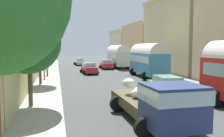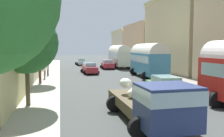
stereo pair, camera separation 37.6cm
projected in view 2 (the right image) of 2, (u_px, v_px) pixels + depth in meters
The scene contains 20 objects.
ground_plane at pixel (105, 75), 31.72m from camera, with size 154.00×154.00×0.00m, color #404442.
sidewalk_left at pixel (50, 76), 30.15m from camera, with size 2.50×70.00×0.14m, color #A9A99A.
sidewalk_right at pixel (156, 73), 33.28m from camera, with size 2.50×70.00×0.14m, color gray.
building_left_2 at pixel (19, 27), 27.53m from camera, with size 4.12×11.59×12.04m.
building_left_3 at pixel (26, 26), 39.06m from camera, with size 6.22×11.11×14.39m.
building_right_2 at pixel (177, 34), 34.34m from camera, with size 5.00×14.49×11.10m.
building_right_3 at pixel (143, 44), 48.62m from camera, with size 4.77×13.86×8.49m.
building_right_4 at pixel (127, 46), 61.79m from camera, with size 6.21×12.04×8.05m.
parked_bus_1 at pixel (148, 59), 28.79m from camera, with size 3.50×8.12×4.15m.
parked_bus_2 at pixel (119, 55), 42.98m from camera, with size 3.43×9.68×4.07m.
cargo_truck_0 at pixel (153, 102), 10.90m from camera, with size 3.19×7.04×2.21m.
car_0 at pixel (90, 68), 32.81m from camera, with size 2.37×4.10×1.55m.
car_1 at pixel (81, 62), 48.17m from camera, with size 2.29×4.30×1.47m.
car_2 at pixel (165, 87), 17.25m from camera, with size 2.43×4.37×1.60m.
car_3 at pixel (108, 64), 40.00m from camera, with size 2.46×3.73×1.57m.
pedestrian_0 at pixel (45, 67), 30.76m from camera, with size 0.45×0.45×1.84m.
pedestrian_1 at pixel (48, 69), 29.68m from camera, with size 0.48×0.48×1.76m.
pedestrian_3 at pixel (44, 70), 26.65m from camera, with size 0.42×0.42×1.88m.
roadside_tree_1 at pixel (26, 42), 14.18m from camera, with size 3.81×3.81×5.91m.
roadside_tree_2 at pixel (39, 41), 23.04m from camera, with size 3.32×3.32×6.02m.
Camera 2 is at (-5.95, -3.96, 3.71)m, focal length 37.85 mm.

